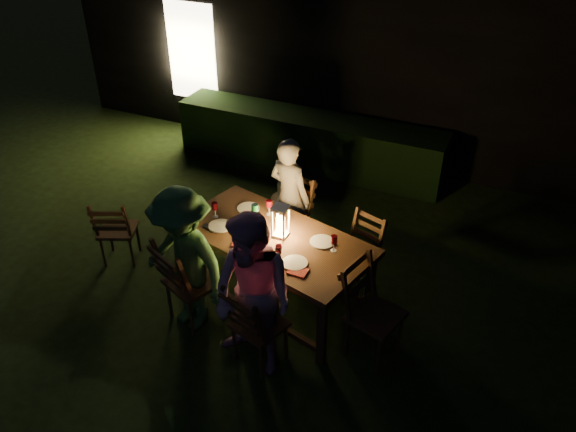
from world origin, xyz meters
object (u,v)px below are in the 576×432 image
at_px(dining_table, 274,243).
at_px(person_opp_left, 185,261).
at_px(bottle_bucket_a, 285,188).
at_px(person_house_side, 290,197).
at_px(bottle_bucket_b, 295,187).
at_px(chair_near_left, 192,295).
at_px(chair_spare, 119,240).
at_px(lantern, 281,223).
at_px(side_table, 290,204).
at_px(chair_far_left, 287,230).
at_px(chair_end, 372,327).
at_px(person_opp_right, 253,297).
at_px(bottle_table, 255,216).
at_px(chair_near_right, 258,337).
at_px(ice_bucket, 290,191).
at_px(chair_far_right, 356,265).

distance_m(dining_table, person_opp_left, 0.94).
height_order(dining_table, bottle_bucket_a, bottle_bucket_a).
height_order(person_house_side, bottle_bucket_b, person_house_side).
height_order(chair_near_left, bottle_bucket_b, chair_near_left).
bearing_deg(bottle_bucket_a, chair_spare, -144.96).
height_order(lantern, side_table, lantern).
distance_m(chair_near_left, chair_far_left, 1.54).
distance_m(chair_near_left, bottle_bucket_a, 1.73).
distance_m(chair_spare, person_opp_left, 1.54).
height_order(chair_near_left, chair_far_left, chair_near_left).
bearing_deg(chair_end, chair_far_left, -113.95).
relative_size(person_opp_right, person_opp_left, 1.04).
distance_m(bottle_table, side_table, 1.08).
bearing_deg(chair_far_left, person_house_side, -84.28).
xyz_separation_m(lantern, bottle_bucket_a, (-0.41, 0.97, -0.22)).
bearing_deg(chair_near_right, side_table, 123.00).
bearing_deg(bottle_table, person_house_side, 89.58).
xyz_separation_m(dining_table, bottle_bucket_a, (-0.35, 1.01, 0.02)).
xyz_separation_m(chair_near_left, chair_end, (1.82, 0.34, -0.01)).
distance_m(chair_far_left, chair_end, 1.85).
xyz_separation_m(chair_near_left, bottle_bucket_a, (0.28, 1.65, 0.46)).
distance_m(chair_spare, person_opp_right, 2.41).
xyz_separation_m(dining_table, chair_near_right, (0.25, -0.86, -0.47)).
bearing_deg(chair_spare, chair_far_left, 5.66).
xyz_separation_m(dining_table, side_table, (-0.30, 1.05, -0.21)).
bearing_deg(bottle_bucket_a, person_opp_left, -99.64).
distance_m(ice_bucket, bottle_bucket_b, 0.08).
bearing_deg(ice_bucket, person_house_side, -66.53).
bearing_deg(chair_near_right, dining_table, 123.12).
bearing_deg(chair_far_left, bottle_bucket_a, -37.97).
bearing_deg(chair_near_right, ice_bucket, 123.00).
height_order(person_opp_left, bottle_table, person_opp_left).
bearing_deg(lantern, person_house_side, 108.87).
xyz_separation_m(chair_spare, ice_bucket, (1.68, 1.18, 0.46)).
xyz_separation_m(chair_end, chair_spare, (-3.17, 0.16, -0.04)).
xyz_separation_m(chair_far_right, person_house_side, (-0.96, 0.29, 0.48)).
bearing_deg(person_opp_left, chair_far_left, 89.95).
relative_size(chair_near_right, bottle_bucket_a, 3.08).
bearing_deg(bottle_bucket_a, chair_far_left, -56.08).
bearing_deg(chair_near_left, bottle_table, 82.90).
relative_size(chair_near_left, person_opp_right, 0.65).
bearing_deg(chair_end, bottle_bucket_b, -119.09).
bearing_deg(ice_bucket, person_opp_left, -101.02).
distance_m(chair_near_left, chair_far_right, 1.84).
bearing_deg(ice_bucket, bottle_table, -86.74).
height_order(chair_near_left, person_house_side, person_house_side).
distance_m(chair_near_left, chair_near_right, 0.90).
distance_m(chair_end, chair_spare, 3.18).
height_order(chair_near_right, bottle_bucket_a, chair_near_right).
bearing_deg(chair_spare, chair_near_left, -44.51).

